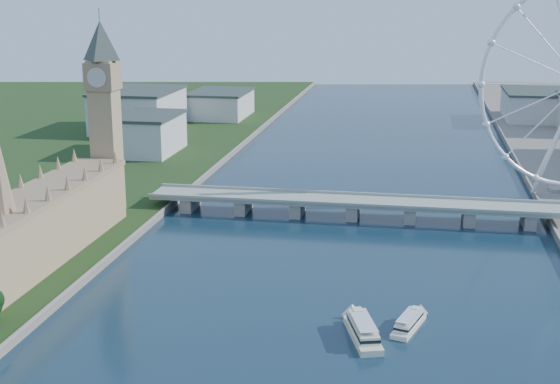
# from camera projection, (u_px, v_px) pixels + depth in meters

# --- Properties ---
(parliament_range) EXTENTS (24.00, 200.00, 70.00)m
(parliament_range) POSITION_uv_depth(u_px,v_px,m) (4.00, 248.00, 309.63)
(parliament_range) COLOR tan
(parliament_range) RESTS_ON ground
(big_ben) EXTENTS (20.02, 20.02, 110.00)m
(big_ben) POSITION_uv_depth(u_px,v_px,m) (104.00, 93.00, 400.41)
(big_ben) COLOR tan
(big_ben) RESTS_ON ground
(westminster_bridge) EXTENTS (220.00, 22.00, 9.50)m
(westminster_bridge) POSITION_uv_depth(u_px,v_px,m) (353.00, 205.00, 414.64)
(westminster_bridge) COLOR gray
(westminster_bridge) RESTS_ON ground
(city_skyline) EXTENTS (505.00, 280.00, 32.00)m
(city_skyline) POSITION_uv_depth(u_px,v_px,m) (427.00, 114.00, 653.11)
(city_skyline) COLOR beige
(city_skyline) RESTS_ON ground
(tour_boat_near) EXTENTS (17.63, 33.79, 7.27)m
(tour_boat_near) POSITION_uv_depth(u_px,v_px,m) (363.00, 338.00, 271.78)
(tour_boat_near) COLOR beige
(tour_boat_near) RESTS_ON ground
(tour_boat_far) EXTENTS (13.93, 26.87, 5.72)m
(tour_boat_far) POSITION_uv_depth(u_px,v_px,m) (408.00, 328.00, 279.47)
(tour_boat_far) COLOR silver
(tour_boat_far) RESTS_ON ground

